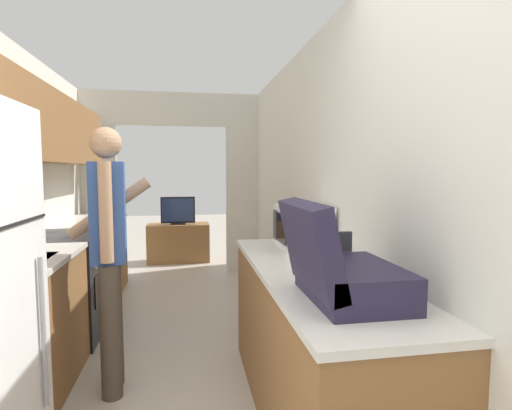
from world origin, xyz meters
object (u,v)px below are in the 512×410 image
(tv_cabinet, at_px, (179,243))
(television, at_px, (178,211))
(knife, at_px, (85,225))
(person, at_px, (109,251))
(range_oven, at_px, (64,286))
(microwave, at_px, (302,227))
(suitcase, at_px, (338,269))

(tv_cabinet, height_order, television, television)
(knife, bearing_deg, person, -85.99)
(range_oven, height_order, person, person)
(microwave, bearing_deg, range_oven, 154.59)
(person, bearing_deg, range_oven, 24.92)
(suitcase, xyz_separation_m, knife, (-1.63, 2.59, -0.13))
(range_oven, distance_m, microwave, 2.16)
(microwave, bearing_deg, suitcase, -99.04)
(person, relative_size, television, 3.26)
(tv_cabinet, relative_size, knife, 3.20)
(range_oven, relative_size, knife, 3.45)
(microwave, height_order, tv_cabinet, microwave)
(suitcase, bearing_deg, range_oven, 129.81)
(suitcase, xyz_separation_m, tv_cabinet, (-0.77, 4.80, -0.73))
(tv_cabinet, distance_m, knife, 2.45)
(suitcase, relative_size, knife, 1.83)
(microwave, distance_m, tv_cabinet, 3.86)
(person, distance_m, television, 3.71)
(range_oven, distance_m, knife, 0.72)
(suitcase, bearing_deg, microwave, 80.96)
(person, xyz_separation_m, television, (0.36, 3.69, -0.12))
(range_oven, height_order, television, range_oven)
(microwave, bearing_deg, television, 104.71)
(television, bearing_deg, microwave, -75.29)
(person, relative_size, microwave, 3.82)
(suitcase, xyz_separation_m, microwave, (0.18, 1.14, 0.02))
(range_oven, height_order, knife, range_oven)
(tv_cabinet, bearing_deg, person, -95.48)
(microwave, relative_size, knife, 1.50)
(range_oven, xyz_separation_m, microwave, (1.87, -0.89, 0.59))
(suitcase, height_order, microwave, suitcase)
(range_oven, height_order, microwave, microwave)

